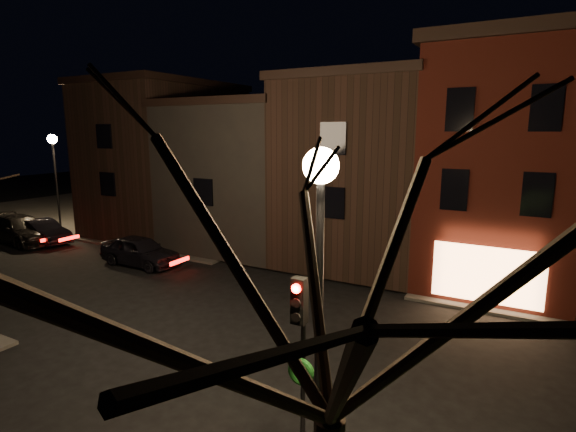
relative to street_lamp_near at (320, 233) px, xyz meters
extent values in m
plane|color=black|center=(-6.20, 6.00, -5.18)|extent=(120.00, 120.00, 0.00)
cube|color=#2D2B28|center=(-26.20, 26.00, -5.12)|extent=(30.00, 30.00, 0.12)
cube|color=#46130C|center=(1.80, 15.50, -0.06)|extent=(6.00, 8.00, 10.00)
cube|color=black|center=(1.80, 15.50, 5.19)|extent=(6.50, 8.50, 0.50)
cube|color=#FFB172|center=(1.80, 11.45, -3.76)|extent=(4.00, 0.12, 2.20)
cube|color=black|center=(-4.70, 16.50, -0.56)|extent=(7.00, 10.00, 9.00)
cube|color=black|center=(-4.70, 16.50, 4.14)|extent=(7.30, 10.30, 0.40)
cube|color=black|center=(-11.95, 16.50, -1.06)|extent=(7.50, 10.00, 8.00)
cube|color=black|center=(-11.95, 16.50, 3.14)|extent=(7.80, 10.30, 0.40)
cube|color=black|center=(-19.20, 16.50, -0.31)|extent=(7.00, 10.00, 9.50)
cube|color=black|center=(-19.20, 16.50, 4.64)|extent=(7.30, 10.30, 0.40)
cylinder|color=black|center=(0.00, 0.00, -2.06)|extent=(0.14, 0.14, 6.00)
sphere|color=#FFD18C|center=(0.00, 0.00, 1.12)|extent=(0.60, 0.60, 0.60)
cylinder|color=black|center=(-25.20, 12.20, -2.06)|extent=(0.14, 0.14, 6.00)
sphere|color=#FFD18C|center=(-25.20, 12.20, 1.12)|extent=(0.60, 0.60, 0.60)
cylinder|color=black|center=(-0.60, 0.60, -3.06)|extent=(0.10, 0.10, 4.00)
cube|color=black|center=(-0.60, 0.42, -1.46)|extent=(0.28, 0.22, 0.90)
cylinder|color=#FF0C07|center=(-0.60, 0.30, -1.18)|extent=(0.18, 0.06, 0.18)
cylinder|color=black|center=(-0.60, 0.30, -1.46)|extent=(0.18, 0.06, 0.18)
cylinder|color=black|center=(-0.60, 0.30, -1.74)|extent=(0.18, 0.06, 0.18)
torus|color=#0C380F|center=(-0.60, 0.51, -2.96)|extent=(0.58, 0.14, 0.58)
sphere|color=#990C0C|center=(-0.60, 0.49, -2.74)|extent=(0.12, 0.12, 0.12)
imported|color=black|center=(-14.42, 9.24, -4.41)|extent=(4.51, 1.86, 1.53)
imported|color=black|center=(-23.24, 9.66, -4.46)|extent=(4.53, 1.99, 1.45)
imported|color=black|center=(-24.48, 9.10, -4.34)|extent=(5.93, 2.80, 1.67)
camera|label=1|loc=(3.06, -6.66, 1.68)|focal=28.00mm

